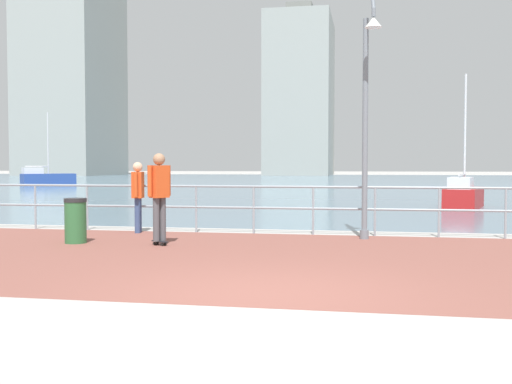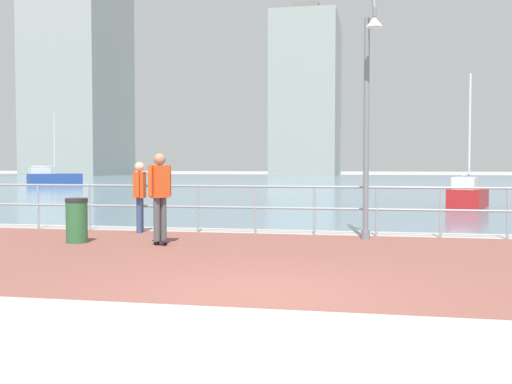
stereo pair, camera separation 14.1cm
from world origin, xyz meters
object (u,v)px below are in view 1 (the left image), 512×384
at_px(lamppost, 367,102).
at_px(bystander, 138,191).
at_px(skateboarder, 159,190).
at_px(trash_bin, 75,221).
at_px(sailboat_blue, 464,196).
at_px(sailboat_ivory, 47,178).

xyz_separation_m(lamppost, bystander, (-5.35, 0.41, -1.97)).
distance_m(skateboarder, trash_bin, 1.93).
relative_size(bystander, sailboat_blue, 0.34).
bearing_deg(sailboat_blue, sailboat_ivory, 142.71).
bearing_deg(sailboat_blue, bystander, -131.87).
relative_size(bystander, trash_bin, 1.81).
relative_size(lamppost, trash_bin, 5.75).
bearing_deg(lamppost, sailboat_ivory, 128.49).
xyz_separation_m(bystander, trash_bin, (-0.55, -2.05, -0.52)).
height_order(skateboarder, bystander, skateboarder).
distance_m(trash_bin, sailboat_ivory, 39.94).
relative_size(trash_bin, sailboat_ivory, 0.16).
bearing_deg(trash_bin, skateboarder, -0.37).
distance_m(bystander, trash_bin, 2.19).
height_order(bystander, sailboat_blue, sailboat_blue).
relative_size(lamppost, sailboat_ivory, 0.90).
xyz_separation_m(bystander, sailboat_blue, (8.85, 9.87, -0.52)).
bearing_deg(sailboat_ivory, skateboarder, -57.44).
relative_size(skateboarder, trash_bin, 1.99).
xyz_separation_m(sailboat_ivory, sailboat_blue, (29.59, -22.54, -0.09)).
bearing_deg(lamppost, trash_bin, -164.42).
bearing_deg(sailboat_blue, skateboarder, -122.43).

